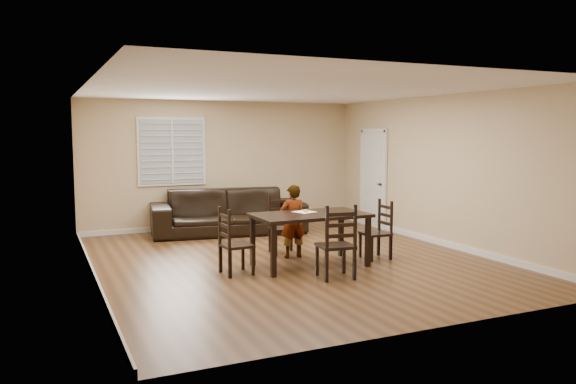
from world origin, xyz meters
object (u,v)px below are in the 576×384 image
object	(u,v)px
sofa	(228,212)
chair_left	(229,245)
dining_table	(310,219)
chair_far	(339,246)
donut	(306,210)
child	(293,221)
chair_near	(282,226)
chair_right	(382,232)

from	to	relation	value
sofa	chair_left	bearing A→B (deg)	-99.95
dining_table	chair_far	distance (m)	0.95
donut	sofa	xyz separation A→B (m)	(-0.28, 2.99, -0.39)
child	sofa	bearing A→B (deg)	-83.26
chair_near	sofa	bearing A→B (deg)	103.45
donut	sofa	distance (m)	3.02
dining_table	sofa	world-z (taller)	sofa
sofa	child	bearing A→B (deg)	-76.21
dining_table	chair_right	bearing A→B (deg)	-0.27
sofa	dining_table	bearing A→B (deg)	-77.21
dining_table	chair_left	world-z (taller)	chair_left
dining_table	sofa	bearing A→B (deg)	94.12
chair_left	dining_table	bearing A→B (deg)	-92.16
chair_near	chair_right	bearing A→B (deg)	-33.57
chair_near	child	distance (m)	0.49
chair_near	child	xyz separation A→B (m)	(-0.01, -0.46, 0.15)
chair_right	child	world-z (taller)	child
chair_near	child	bearing A→B (deg)	-84.93
chair_right	donut	world-z (taller)	chair_right
chair_right	child	distance (m)	1.46
chair_right	dining_table	bearing A→B (deg)	-87.27
dining_table	child	distance (m)	0.64
sofa	chair_right	bearing A→B (deg)	-55.70
chair_left	donut	xyz separation A→B (m)	(1.32, 0.21, 0.39)
chair_near	child	size ratio (longest dim) A/B	0.82
child	sofa	distance (m)	2.57
chair_far	chair_right	bearing A→B (deg)	-137.32
chair_far	child	world-z (taller)	child
chair_near	chair_far	distance (m)	2.00
chair_near	donut	bearing A→B (deg)	-82.70
dining_table	chair_left	distance (m)	1.33
chair_left	chair_right	world-z (taller)	chair_left
dining_table	child	size ratio (longest dim) A/B	1.45
donut	chair_right	bearing A→B (deg)	-8.29
dining_table	chair_near	xyz separation A→B (m)	(0.00, 1.09, -0.28)
chair_near	chair_far	bearing A→B (deg)	-84.10
dining_table	child	xyz separation A→B (m)	(-0.01, 0.63, -0.12)
child	chair_right	bearing A→B (deg)	155.73
donut	chair_left	bearing A→B (deg)	-170.86
chair_near	chair_left	bearing A→B (deg)	-133.48
chair_far	chair_left	distance (m)	1.57
chair_left	sofa	bearing A→B (deg)	-20.99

